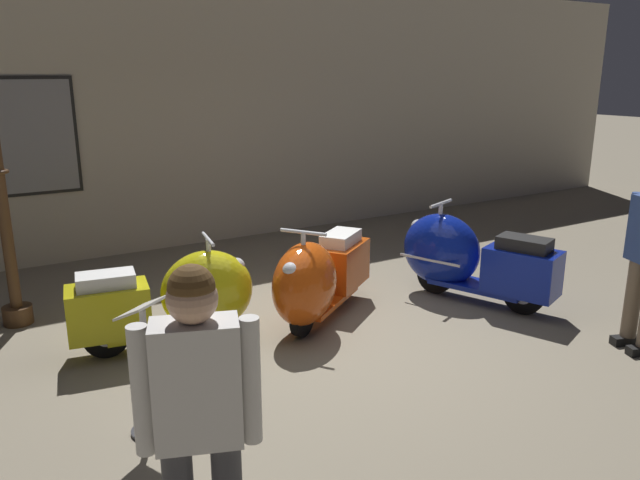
# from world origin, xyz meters

# --- Properties ---
(ground_plane) EXTENTS (60.00, 60.00, 0.00)m
(ground_plane) POSITION_xyz_m (0.00, 0.00, 0.00)
(ground_plane) COLOR gray
(showroom_back_wall) EXTENTS (18.00, 0.24, 3.72)m
(showroom_back_wall) POSITION_xyz_m (-0.01, 3.98, 1.86)
(showroom_back_wall) COLOR #BCB29E
(showroom_back_wall) RESTS_ON ground
(scooter_0) EXTENTS (1.67, 0.72, 0.99)m
(scooter_0) POSITION_xyz_m (-1.24, 0.68, 0.45)
(scooter_0) COLOR black
(scooter_0) RESTS_ON ground
(scooter_1) EXTENTS (1.63, 1.34, 1.02)m
(scooter_1) POSITION_xyz_m (0.07, 0.47, 0.46)
(scooter_1) COLOR black
(scooter_1) RESTS_ON ground
(scooter_2) EXTENTS (1.07, 1.77, 1.05)m
(scooter_2) POSITION_xyz_m (1.77, 0.22, 0.48)
(scooter_2) COLOR black
(scooter_2) RESTS_ON ground
(visitor_1) EXTENTS (0.53, 0.35, 1.64)m
(visitor_1) POSITION_xyz_m (-2.03, -2.05, 0.95)
(visitor_1) COLOR black
(visitor_1) RESTS_ON ground
(info_stanchion) EXTENTS (0.39, 0.37, 0.98)m
(info_stanchion) POSITION_xyz_m (-1.88, -0.58, 0.40)
(info_stanchion) COLOR #333338
(info_stanchion) RESTS_ON ground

